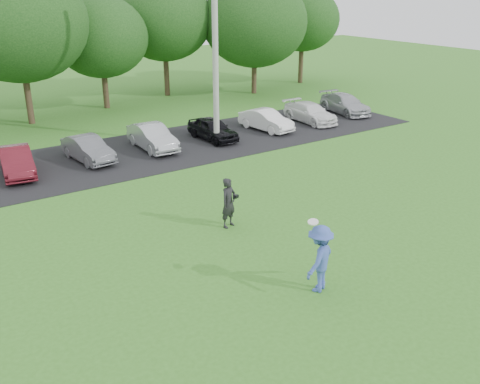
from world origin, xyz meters
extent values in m
plane|color=#367020|center=(0.00, 0.00, 0.00)|extent=(100.00, 100.00, 0.00)
cube|color=black|center=(0.00, 13.00, 0.01)|extent=(32.00, 6.50, 0.03)
cylinder|color=#9D9E99|center=(4.39, 11.99, 5.11)|extent=(0.28, 0.28, 10.22)
imported|color=#3C54A9|center=(-0.37, -0.68, 0.91)|extent=(1.36, 1.10, 1.83)
cylinder|color=white|center=(-0.57, -0.59, 1.97)|extent=(0.28, 0.27, 0.11)
imported|color=black|center=(-0.19, 3.88, 0.84)|extent=(0.70, 0.57, 1.68)
cube|color=black|center=(-0.01, 3.70, 1.08)|extent=(0.16, 0.14, 0.10)
imported|color=#59131D|center=(-4.74, 13.00, 0.60)|extent=(1.62, 3.57, 1.13)
imported|color=#595B60|center=(-1.67, 13.10, 0.58)|extent=(1.54, 3.43, 1.09)
imported|color=#A5A7AC|center=(1.49, 13.12, 0.62)|extent=(1.32, 3.59, 1.18)
imported|color=black|center=(4.72, 12.92, 0.58)|extent=(1.48, 3.30, 1.10)
imported|color=white|center=(8.06, 12.87, 0.57)|extent=(1.59, 3.43, 1.09)
imported|color=white|center=(11.19, 12.89, 0.56)|extent=(1.57, 3.72, 1.07)
imported|color=#B0B2B8|center=(14.42, 13.39, 0.59)|extent=(2.12, 4.04, 1.12)
cylinder|color=#38281C|center=(-2.00, 21.60, 1.35)|extent=(0.36, 0.36, 2.70)
ellipsoid|color=#214C19|center=(-2.00, 21.60, 5.48)|extent=(7.42, 7.42, 6.31)
cylinder|color=#38281C|center=(3.00, 23.00, 1.10)|extent=(0.36, 0.36, 2.20)
ellipsoid|color=#214C19|center=(3.00, 23.00, 4.36)|extent=(5.76, 5.76, 4.90)
cylinder|color=#38281C|center=(8.00, 24.40, 1.35)|extent=(0.36, 0.36, 2.70)
ellipsoid|color=#214C19|center=(8.00, 24.40, 5.14)|extent=(6.50, 6.50, 5.53)
cylinder|color=#38281C|center=(13.50, 21.60, 1.10)|extent=(0.36, 0.36, 2.20)
ellipsoid|color=#214C19|center=(13.50, 21.60, 4.92)|extent=(7.24, 7.24, 6.15)
cylinder|color=#38281C|center=(19.00, 23.00, 1.35)|extent=(0.36, 0.36, 2.70)
ellipsoid|color=#214C19|center=(19.00, 23.00, 4.79)|extent=(5.58, 5.58, 4.74)
camera|label=1|loc=(-8.86, -9.55, 7.57)|focal=40.00mm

